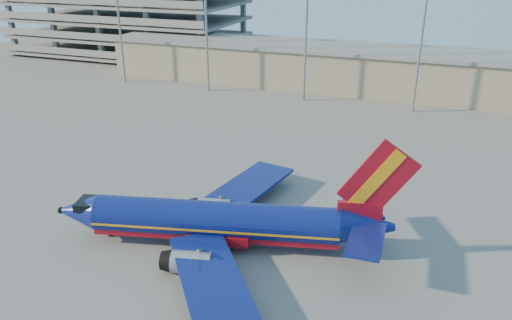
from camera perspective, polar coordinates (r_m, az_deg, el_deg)
name	(u,v)px	position (r m, az deg, el deg)	size (l,w,h in m)	color
ground	(232,215)	(54.05, -2.78, -6.35)	(220.00, 220.00, 0.00)	slate
terminal_building	(394,71)	(103.90, 15.49, 9.79)	(122.00, 16.00, 8.50)	gray
parking_garage	(128,10)	(143.29, -14.43, 16.32)	(62.00, 32.00, 21.40)	slate
light_mast_row	(364,6)	(90.67, 12.24, 16.80)	(101.60, 1.60, 28.65)	gray
aircraft_main	(224,222)	(47.97, -3.68, -7.05)	(33.54, 31.87, 11.55)	navy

